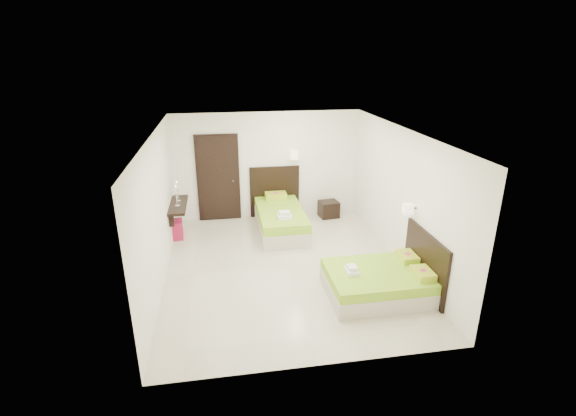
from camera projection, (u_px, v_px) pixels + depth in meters
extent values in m
plane|color=beige|center=(285.00, 267.00, 8.07)|extent=(5.50, 5.50, 0.00)
cube|color=beige|center=(281.00, 224.00, 9.63)|extent=(1.02, 2.05, 0.33)
cube|color=#79B81D|center=(281.00, 214.00, 9.54)|extent=(1.01, 2.03, 0.20)
cube|color=black|center=(275.00, 191.00, 10.38)|extent=(1.23, 0.05, 1.28)
cube|color=#B6CD25|center=(276.00, 196.00, 10.18)|extent=(0.51, 0.35, 0.14)
cylinder|color=#D83269|center=(276.00, 193.00, 10.16)|extent=(0.12, 0.12, 0.00)
cube|color=white|center=(284.00, 217.00, 8.97)|extent=(0.31, 0.23, 0.08)
cube|color=white|center=(284.00, 213.00, 8.94)|extent=(0.23, 0.17, 0.08)
cube|color=beige|center=(294.00, 155.00, 9.98)|extent=(0.18, 0.18, 0.20)
cylinder|color=#2D2116|center=(293.00, 154.00, 10.05)|extent=(0.03, 0.16, 0.03)
cube|color=beige|center=(377.00, 287.00, 7.12)|extent=(1.71, 1.28, 0.27)
cube|color=#79B81D|center=(378.00, 275.00, 7.04)|extent=(1.69, 1.27, 0.17)
cube|color=black|center=(425.00, 262.00, 7.11)|extent=(0.05, 1.45, 1.07)
cube|color=#B6CD25|center=(423.00, 273.00, 6.81)|extent=(0.29, 0.43, 0.12)
cylinder|color=#D83269|center=(423.00, 270.00, 6.79)|extent=(0.10, 0.10, 0.00)
cube|color=#B6CD25|center=(407.00, 257.00, 7.37)|extent=(0.29, 0.43, 0.12)
cylinder|color=#D83269|center=(407.00, 254.00, 7.34)|extent=(0.10, 0.10, 0.00)
cube|color=white|center=(352.00, 271.00, 6.93)|extent=(0.19, 0.26, 0.07)
cube|color=white|center=(352.00, 268.00, 6.90)|extent=(0.14, 0.19, 0.07)
cube|color=beige|center=(408.00, 209.00, 7.30)|extent=(0.15, 0.15, 0.17)
cylinder|color=#2D2116|center=(412.00, 208.00, 7.32)|extent=(0.16, 0.03, 0.03)
cube|color=black|center=(329.00, 209.00, 10.46)|extent=(0.50, 0.46, 0.40)
cube|color=#9A143E|center=(173.00, 230.00, 9.25)|extent=(0.43, 0.43, 0.40)
cube|color=black|center=(218.00, 178.00, 10.02)|extent=(1.02, 0.06, 2.14)
cube|color=black|center=(218.00, 179.00, 9.98)|extent=(0.88, 0.04, 2.06)
cylinder|color=silver|center=(233.00, 180.00, 10.02)|extent=(0.03, 0.10, 0.03)
cube|color=black|center=(178.00, 205.00, 8.94)|extent=(0.35, 1.20, 0.06)
cube|color=black|center=(171.00, 220.00, 8.56)|extent=(0.10, 0.04, 0.30)
cube|color=black|center=(175.00, 205.00, 9.39)|extent=(0.10, 0.04, 0.30)
cylinder|color=silver|center=(177.00, 206.00, 8.78)|extent=(0.10, 0.10, 0.02)
cylinder|color=silver|center=(177.00, 200.00, 8.74)|extent=(0.02, 0.02, 0.22)
cone|color=silver|center=(176.00, 195.00, 8.70)|extent=(0.07, 0.07, 0.04)
cylinder|color=white|center=(176.00, 190.00, 8.66)|extent=(0.02, 0.02, 0.15)
sphere|color=#FFB23F|center=(175.00, 186.00, 8.63)|extent=(0.02, 0.02, 0.02)
cylinder|color=silver|center=(179.00, 201.00, 9.06)|extent=(0.10, 0.10, 0.02)
cylinder|color=silver|center=(178.00, 196.00, 9.02)|extent=(0.02, 0.02, 0.22)
cone|color=silver|center=(177.00, 190.00, 8.97)|extent=(0.07, 0.07, 0.04)
cylinder|color=white|center=(177.00, 186.00, 8.94)|extent=(0.02, 0.02, 0.15)
sphere|color=#FFB23F|center=(177.00, 182.00, 8.91)|extent=(0.02, 0.02, 0.02)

